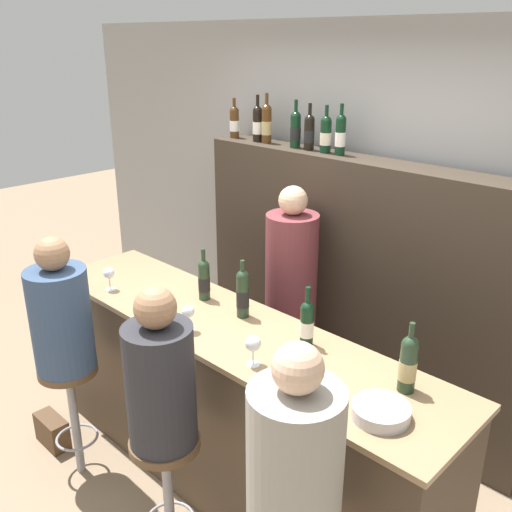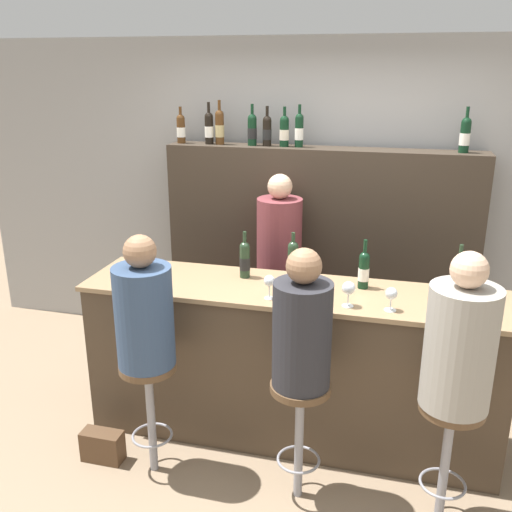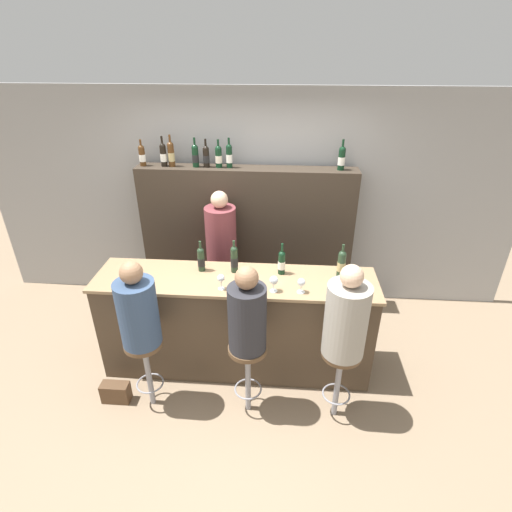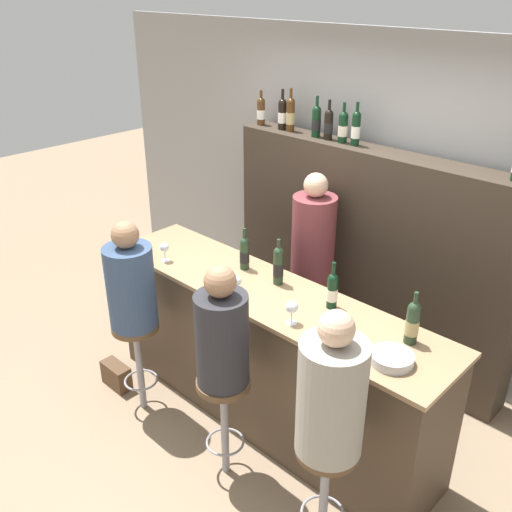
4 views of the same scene
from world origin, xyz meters
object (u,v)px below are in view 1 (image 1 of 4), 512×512
Objects in this scene: wine_bottle_counter_1 at (243,293)px; bar_stool_middle at (167,469)px; wine_bottle_backbar_1 at (258,123)px; wine_bottle_backbar_6 at (341,134)px; wine_glass_3 at (292,366)px; wine_bottle_backbar_0 at (234,122)px; wine_bottle_backbar_2 at (267,123)px; guest_seated_middle at (160,378)px; wine_glass_0 at (109,274)px; bartender at (290,313)px; wine_bottle_counter_3 at (408,363)px; wine_bottle_backbar_3 at (295,129)px; metal_bowl at (381,412)px; guest_seated_left at (60,314)px; guest_seated_right at (295,461)px; handbag at (52,431)px; wine_glass_2 at (253,344)px; wine_bottle_backbar_4 at (309,132)px; wine_bottle_counter_0 at (204,279)px; wine_bottle_counter_2 at (307,323)px; bar_stool_left at (71,392)px; wine_bottle_backbar_5 at (326,134)px.

bar_stool_middle is at bearing -75.00° from wine_bottle_counter_1.
wine_bottle_backbar_6 is at bearing 0.00° from wine_bottle_backbar_1.
wine_bottle_backbar_6 reaches higher than wine_glass_3.
wine_bottle_backbar_0 is 0.84× the size of wine_bottle_backbar_2.
guest_seated_middle is at bearing -78.52° from wine_bottle_backbar_6.
wine_glass_0 is (-0.66, -1.36, -0.75)m from wine_bottle_backbar_6.
bartender is at bearing 107.06° from guest_seated_middle.
wine_bottle_counter_3 reaches higher than bar_stool_middle.
wine_bottle_backbar_1 is at bearing 180.00° from wine_bottle_backbar_3.
guest_seated_middle is at bearing 0.00° from bar_stool_middle.
metal_bowl is at bearing -35.86° from bartender.
wine_glass_0 is at bearing 105.97° from guest_seated_left.
guest_seated_right is 3.15× the size of handbag.
wine_bottle_backbar_3 is 0.42× the size of guest_seated_middle.
wine_bottle_counter_1 is 0.73m from guest_seated_middle.
wine_bottle_counter_1 is 1.00× the size of wine_bottle_backbar_1.
wine_bottle_backbar_3 is 2.31× the size of wine_glass_3.
wine_bottle_counter_1 is 0.95× the size of wine_bottle_backbar_2.
wine_bottle_backbar_4 is at bearing 120.76° from wine_glass_2.
wine_bottle_backbar_1 reaches higher than bar_stool_middle.
guest_seated_right is 2.26m from handbag.
wine_bottle_counter_3 is (1.32, 0.00, 0.01)m from wine_bottle_counter_0.
handbag is at bearing -121.64° from wine_glass_0.
wine_bottle_counter_3 is at bearing -28.76° from wine_bottle_backbar_1.
wine_bottle_counter_3 reaches higher than wine_glass_3.
wine_bottle_backbar_1 is 0.09m from wine_bottle_backbar_2.
wine_bottle_backbar_3 is 2.26× the size of wine_glass_0.
wine_bottle_backbar_6 is at bearing 120.47° from wine_bottle_counter_2.
wine_bottle_counter_1 is at bearing -62.54° from wine_bottle_backbar_3.
wine_bottle_backbar_1 is at bearing -180.00° from wine_bottle_backbar_2.
wine_bottle_backbar_0 reaches higher than guest_seated_left.
wine_bottle_backbar_0 is 0.98m from wine_bottle_backbar_6.
wine_bottle_counter_1 is 1.06m from metal_bowl.
wine_bottle_backbar_3 is at bearing 78.35° from wine_glass_0.
wine_bottle_backbar_0 is at bearing 180.00° from wine_bottle_backbar_3.
wine_bottle_backbar_6 is 2.13× the size of wine_glass_2.
wine_glass_3 is (-0.38, -0.31, -0.04)m from wine_bottle_counter_3.
guest_seated_middle is (0.90, 0.00, 0.00)m from guest_seated_left.
metal_bowl is at bearing 14.77° from bar_stool_left.
wine_bottle_backbar_1 is at bearing 146.39° from metal_bowl.
bartender is (0.48, 1.37, -0.32)m from guest_seated_left.
wine_glass_2 is (1.53, -1.36, -0.73)m from wine_bottle_backbar_0.
bartender is (-0.42, 1.37, -0.32)m from guest_seated_middle.
wine_bottle_counter_1 reaches higher than wine_glass_2.
bartender reaches higher than wine_glass_0.
wine_bottle_counter_0 is 0.60m from wine_glass_0.
wine_glass_2 is at bearing -46.53° from wine_bottle_backbar_1.
wine_bottle_backbar_5 reaches higher than wine_glass_0.
bar_stool_middle is at bearing 180.00° from guest_seated_right.
guest_seated_middle reaches higher than wine_glass_0.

